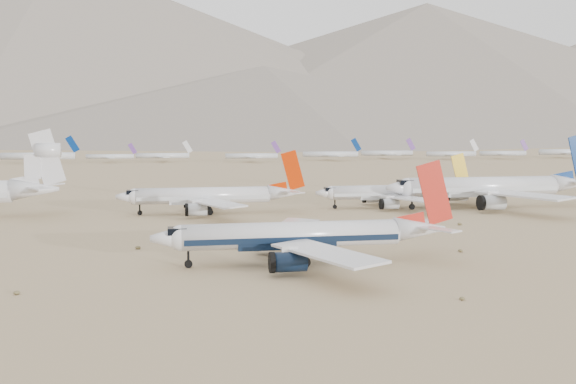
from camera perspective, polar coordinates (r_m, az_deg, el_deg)
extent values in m
plane|color=#977858|center=(105.09, 3.30, -5.97)|extent=(7000.00, 7000.00, 0.00)
cylinder|color=silver|center=(100.35, 0.36, -3.81)|extent=(34.18, 4.04, 4.04)
cube|color=black|center=(100.43, 0.36, -4.10)|extent=(33.49, 4.10, 0.91)
sphere|color=silver|center=(98.64, -9.47, -4.05)|extent=(4.04, 4.04, 4.04)
cube|color=black|center=(98.46, -9.83, -3.42)|extent=(2.83, 2.63, 1.01)
cone|color=silver|center=(106.23, 11.64, -3.24)|extent=(8.54, 4.04, 4.04)
cube|color=silver|center=(89.49, 3.46, -5.43)|extent=(13.20, 20.80, 0.63)
cube|color=silver|center=(103.22, 13.32, -3.24)|extent=(5.43, 7.09, 0.24)
cylinder|color=black|center=(92.35, 0.17, -6.23)|extent=(4.75, 2.91, 2.91)
cube|color=silver|center=(112.58, 0.54, -3.15)|extent=(13.20, 20.80, 0.63)
cube|color=silver|center=(110.38, 11.68, -2.65)|extent=(5.43, 7.09, 0.24)
cylinder|color=black|center=(108.61, -1.46, -4.45)|extent=(4.75, 2.91, 2.91)
cube|color=red|center=(106.42, 12.89, -0.05)|extent=(6.48, 0.32, 10.67)
cylinder|color=black|center=(99.41, -8.84, -6.34)|extent=(1.21, 0.50, 1.21)
cylinder|color=black|center=(98.59, 1.48, -6.23)|extent=(1.70, 1.01, 1.70)
cylinder|color=black|center=(104.02, 0.84, -5.60)|extent=(1.70, 1.01, 1.70)
cylinder|color=silver|center=(179.87, 16.87, 0.49)|extent=(42.14, 5.11, 5.11)
cube|color=silver|center=(179.92, 16.87, 0.29)|extent=(41.29, 5.18, 1.15)
sphere|color=silver|center=(171.26, 10.59, 0.40)|extent=(5.11, 5.11, 5.11)
cube|color=black|center=(170.87, 10.36, 0.86)|extent=(3.58, 3.32, 1.28)
cone|color=silver|center=(193.14, 23.76, 0.71)|extent=(10.53, 5.11, 5.11)
cube|color=silver|center=(168.58, 20.15, -0.24)|extent=(16.27, 25.64, 0.79)
cylinder|color=silver|center=(169.91, 17.75, -0.90)|extent=(5.85, 3.68, 3.68)
cube|color=silver|center=(194.61, 15.72, 0.63)|extent=(16.27, 25.64, 0.79)
cube|color=silver|center=(198.26, 23.47, 1.02)|extent=(6.69, 8.75, 0.31)
cylinder|color=silver|center=(188.43, 14.77, -0.21)|extent=(5.85, 3.68, 3.68)
cylinder|color=black|center=(172.25, 10.96, -1.29)|extent=(1.53, 0.64, 1.53)
cylinder|color=black|center=(178.01, 17.86, -1.14)|extent=(2.15, 1.28, 2.15)
cylinder|color=black|center=(184.29, 16.81, -0.89)|extent=(2.15, 1.28, 2.15)
cylinder|color=silver|center=(174.79, 8.78, 0.01)|extent=(30.71, 3.73, 3.73)
cube|color=silver|center=(174.83, 8.77, -0.14)|extent=(30.10, 3.79, 0.84)
sphere|color=silver|center=(170.38, 3.89, -0.08)|extent=(3.73, 3.73, 3.73)
cube|color=black|center=(170.14, 3.71, 0.26)|extent=(2.61, 2.43, 0.93)
cone|color=silver|center=(181.86, 14.44, 0.20)|extent=(7.68, 3.73, 3.73)
cube|color=silver|center=(165.56, 10.78, -0.56)|extent=(11.86, 18.69, 0.58)
cube|color=silver|center=(179.26, 15.35, 0.25)|extent=(4.87, 6.37, 0.22)
cylinder|color=silver|center=(167.34, 9.06, -1.05)|extent=(4.27, 2.69, 2.69)
cube|color=silver|center=(185.80, 8.37, 0.14)|extent=(11.86, 18.69, 0.58)
cube|color=silver|center=(185.65, 14.40, 0.45)|extent=(4.87, 6.37, 0.22)
cylinder|color=silver|center=(181.65, 7.47, -0.51)|extent=(4.27, 2.69, 2.69)
cube|color=gold|center=(182.37, 15.08, 1.87)|extent=(5.82, 0.30, 9.59)
cylinder|color=black|center=(171.01, 4.19, -1.32)|extent=(1.12, 0.47, 1.12)
cylinder|color=black|center=(173.14, 9.44, -1.22)|extent=(1.57, 0.93, 1.57)
cylinder|color=black|center=(178.02, 8.87, -1.03)|extent=(1.57, 0.93, 1.57)
cylinder|color=silver|center=(161.57, -7.54, -0.29)|extent=(33.18, 4.05, 4.05)
cube|color=silver|center=(161.62, -7.54, -0.47)|extent=(32.51, 4.12, 0.91)
sphere|color=silver|center=(161.61, -13.43, -0.39)|extent=(4.05, 4.05, 4.05)
cube|color=black|center=(161.54, -13.65, 0.00)|extent=(2.84, 2.64, 1.01)
cone|color=silver|center=(163.82, -0.36, -0.06)|extent=(8.29, 4.05, 4.05)
cube|color=silver|center=(150.18, -6.34, -0.99)|extent=(12.81, 20.19, 0.63)
cube|color=silver|center=(160.31, 0.44, 0.00)|extent=(5.27, 6.89, 0.24)
cylinder|color=silver|center=(153.61, -8.06, -1.55)|extent=(4.61, 2.92, 2.92)
cube|color=silver|center=(173.41, -6.89, -0.12)|extent=(12.81, 20.19, 0.63)
cube|color=silver|center=(167.82, -0.05, 0.25)|extent=(5.27, 6.89, 0.24)
cylinder|color=silver|center=(169.93, -8.29, -0.88)|extent=(4.61, 2.92, 2.92)
cube|color=#C32700|center=(163.78, 0.43, 1.96)|extent=(6.29, 0.32, 10.36)
cylinder|color=black|center=(162.02, -13.03, -1.81)|extent=(1.22, 0.51, 1.22)
cylinder|color=black|center=(159.26, -6.98, -1.75)|extent=(1.70, 1.01, 1.70)
cylinder|color=black|center=(164.88, -7.09, -1.50)|extent=(1.70, 1.01, 1.70)
cone|color=silver|center=(167.22, -21.57, 0.22)|extent=(11.21, 5.37, 5.37)
cube|color=silver|center=(161.69, -21.17, 0.30)|extent=(7.12, 9.30, 0.32)
cube|color=silver|center=(171.81, -20.53, 0.61)|extent=(7.12, 9.30, 0.32)
cube|color=silver|center=(166.15, -20.61, 2.90)|extent=(8.50, 0.43, 14.00)
cylinder|color=silver|center=(166.03, -20.52, 3.50)|extent=(5.60, 3.48, 3.48)
cylinder|color=silver|center=(433.48, -21.32, 3.00)|extent=(44.39, 4.39, 4.39)
cube|color=navy|center=(429.80, -18.61, 4.06)|extent=(8.84, 0.44, 11.13)
cube|color=silver|center=(422.24, -21.61, 2.84)|extent=(11.69, 20.43, 0.44)
cube|color=silver|center=(444.79, -21.04, 2.98)|extent=(11.69, 20.43, 0.44)
cylinder|color=silver|center=(429.73, -15.54, 3.07)|extent=(30.08, 2.97, 2.97)
cube|color=#663991|center=(428.52, -13.66, 3.78)|extent=(5.99, 0.30, 7.55)
cube|color=silver|center=(422.00, -15.63, 2.96)|extent=(7.92, 13.85, 0.30)
cube|color=silver|center=(437.50, -15.44, 3.05)|extent=(7.92, 13.85, 0.30)
cylinder|color=silver|center=(429.10, -11.08, 3.19)|extent=(34.47, 3.41, 3.41)
cube|color=silver|center=(429.02, -8.93, 4.00)|extent=(6.86, 0.34, 8.65)
cube|color=silver|center=(420.20, -11.10, 3.07)|extent=(9.08, 15.87, 0.34)
cube|color=silver|center=(438.03, -11.07, 3.17)|extent=(9.08, 15.87, 0.34)
cylinder|color=silver|center=(418.29, -3.25, 3.22)|extent=(34.11, 3.37, 3.37)
cube|color=#663991|center=(420.40, -1.08, 4.02)|extent=(6.79, 0.34, 8.56)
cube|color=silver|center=(409.56, -3.10, 3.10)|extent=(8.99, 15.70, 0.34)
cube|color=silver|center=(427.07, -3.40, 3.20)|extent=(8.99, 15.70, 0.34)
cylinder|color=silver|center=(442.01, 3.80, 3.37)|extent=(38.58, 3.81, 3.81)
cube|color=navy|center=(446.60, 6.07, 4.20)|extent=(7.68, 0.38, 9.68)
cube|color=silver|center=(432.36, 4.13, 3.25)|extent=(10.16, 17.76, 0.38)
cube|color=silver|center=(451.71, 3.49, 3.35)|extent=(10.16, 17.76, 0.38)
cylinder|color=silver|center=(467.51, 8.80, 3.43)|extent=(37.79, 3.73, 3.73)
cube|color=#663991|center=(473.47, 10.85, 4.19)|extent=(7.53, 0.37, 9.48)
cube|color=silver|center=(458.31, 9.20, 3.32)|extent=(9.96, 17.40, 0.37)
cube|color=silver|center=(476.77, 8.42, 3.41)|extent=(9.96, 17.40, 0.37)
cylinder|color=silver|center=(465.93, 14.32, 3.31)|extent=(36.11, 3.57, 3.57)
cube|color=silver|center=(473.10, 16.21, 4.02)|extent=(7.19, 0.36, 9.06)
cube|color=silver|center=(457.48, 14.81, 3.19)|extent=(9.51, 16.62, 0.36)
cube|color=silver|center=(474.45, 13.85, 3.29)|extent=(9.51, 16.62, 0.36)
cylinder|color=silver|center=(488.73, 18.57, 3.28)|extent=(35.10, 3.47, 3.47)
cube|color=#663991|center=(496.76, 20.26, 3.94)|extent=(6.99, 0.35, 8.80)
cube|color=silver|center=(480.83, 19.09, 3.17)|extent=(9.25, 16.16, 0.35)
cube|color=silver|center=(496.71, 18.06, 3.27)|extent=(9.25, 16.16, 0.35)
cylinder|color=silver|center=(521.63, 23.57, 3.29)|extent=(44.45, 4.39, 4.39)
cube|color=silver|center=(531.23, 22.88, 3.27)|extent=(11.71, 20.46, 0.44)
cone|color=slate|center=(1823.73, -19.44, 11.97)|extent=(2444.00, 2444.00, 470.00)
cone|color=slate|center=(1598.97, -2.33, 9.09)|extent=(1824.00, 1824.00, 240.00)
cone|color=slate|center=(1910.79, 12.14, 10.50)|extent=(2356.00, 2356.00, 380.00)
cone|color=slate|center=(1213.64, -2.14, 7.86)|extent=(1260.00, 1260.00, 140.00)
ellipsoid|color=brown|center=(89.80, -22.97, -8.23)|extent=(0.84, 0.84, 0.46)
ellipsoid|color=brown|center=(116.44, -13.20, -4.83)|extent=(0.98, 0.98, 0.54)
ellipsoid|color=brown|center=(83.06, 15.22, -9.12)|extent=(0.70, 0.70, 0.39)
ellipsoid|color=brown|center=(114.65, 15.08, -5.05)|extent=(0.84, 0.84, 0.46)
ellipsoid|color=brown|center=(146.57, 15.01, -2.75)|extent=(0.98, 0.98, 0.54)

